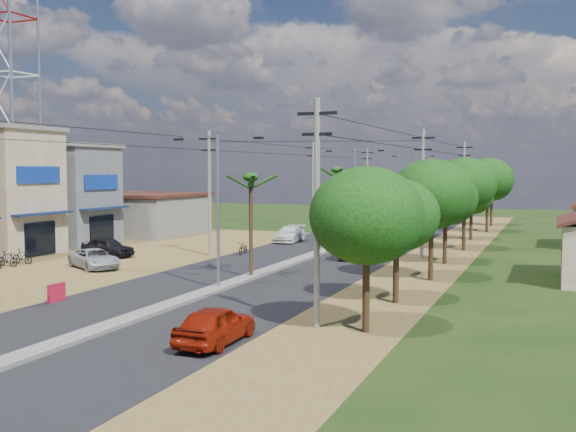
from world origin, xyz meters
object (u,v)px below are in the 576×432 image
at_px(car_red_near, 215,326).
at_px(roadside_sign, 56,293).
at_px(car_white_far, 289,235).
at_px(car_parked_dark, 108,248).
at_px(car_parked_silver, 94,259).
at_px(moto_rider_east, 219,334).
at_px(car_silver_mid, 358,247).

relative_size(car_red_near, roadside_sign, 3.73).
distance_m(car_white_far, car_parked_dark, 16.22).
xyz_separation_m(car_parked_silver, roadside_sign, (5.16, -9.41, -0.16)).
distance_m(car_parked_silver, car_parked_dark, 5.65).
xyz_separation_m(car_parked_silver, car_parked_dark, (-2.71, 4.96, 0.08)).
bearing_deg(car_white_far, moto_rider_east, -76.63).
bearing_deg(car_silver_mid, roadside_sign, 69.84).
xyz_separation_m(car_parked_dark, moto_rider_east, (18.57, -18.41, -0.25)).
relative_size(car_red_near, car_parked_silver, 0.93).
bearing_deg(car_parked_dark, car_white_far, -23.84).
bearing_deg(car_white_far, car_red_near, -76.92).
xyz_separation_m(car_red_near, roadside_sign, (-10.50, 3.97, -0.24)).
xyz_separation_m(car_red_near, car_silver_mid, (-1.64, 24.25, 0.13)).
distance_m(car_silver_mid, car_parked_silver, 17.75).
xyz_separation_m(car_red_near, car_parked_silver, (-15.66, 13.38, -0.09)).
bearing_deg(car_parked_dark, roadside_sign, -144.10).
height_order(car_red_near, car_silver_mid, car_silver_mid).
relative_size(car_silver_mid, car_parked_dark, 1.23).
height_order(car_silver_mid, roadside_sign, car_silver_mid).
height_order(car_parked_silver, roadside_sign, car_parked_silver).
xyz_separation_m(car_white_far, roadside_sign, (-0.50, -28.27, -0.22)).
xyz_separation_m(moto_rider_east, roadside_sign, (-10.70, 4.03, 0.01)).
bearing_deg(roadside_sign, car_silver_mid, 70.82).
relative_size(car_silver_mid, car_parked_silver, 1.14).
distance_m(car_parked_silver, moto_rider_east, 20.79).
height_order(car_white_far, roadside_sign, car_white_far).
distance_m(car_parked_dark, moto_rider_east, 26.14).
xyz_separation_m(car_red_near, car_white_far, (-10.00, 32.24, -0.03)).
distance_m(car_red_near, car_parked_silver, 20.59).
height_order(car_parked_dark, moto_rider_east, car_parked_dark).
bearing_deg(car_parked_dark, car_parked_silver, -144.18).
relative_size(moto_rider_east, roadside_sign, 1.52).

